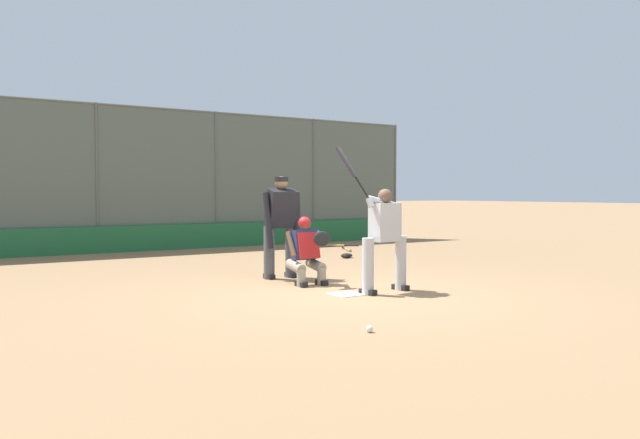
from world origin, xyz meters
TOP-DOWN VIEW (x-y plane):
  - ground_plane at (0.00, 0.00)m, footprint 160.00×160.00m
  - home_plate_marker at (0.00, 0.00)m, footprint 0.43×0.43m
  - backstop_fence at (0.00, -8.42)m, footprint 15.67×0.08m
  - padding_wall at (0.00, -8.32)m, footprint 15.28×0.18m
  - bleachers_beyond at (-0.79, -10.57)m, footprint 10.92×1.95m
  - batter_at_plate at (-0.58, 0.13)m, footprint 1.07×0.61m
  - catcher_behind_plate at (-0.02, -1.14)m, footprint 0.58×0.68m
  - umpire_home at (-0.03, -2.01)m, footprint 0.71×0.45m
  - spare_bat_near_backstop at (-3.92, -5.58)m, footprint 0.38×0.86m
  - spare_bat_by_padding at (-4.38, -6.70)m, footprint 0.73×0.56m
  - fielding_glove_on_dirt at (-2.91, -4.16)m, footprint 0.30×0.22m
  - baseball_loose at (1.20, 2.14)m, footprint 0.07×0.07m

SIDE VIEW (x-z plane):
  - ground_plane at x=0.00m, z-range 0.00..0.00m
  - home_plate_marker at x=0.00m, z-range 0.00..0.01m
  - spare_bat_near_backstop at x=-3.92m, z-range 0.00..0.07m
  - spare_bat_by_padding at x=-4.38m, z-range 0.00..0.07m
  - baseball_loose at x=1.20m, z-range 0.00..0.07m
  - fielding_glove_on_dirt at x=-2.91m, z-range 0.00..0.11m
  - padding_wall at x=0.00m, z-range 0.00..0.65m
  - bleachers_beyond at x=-0.79m, z-range -0.20..0.96m
  - catcher_behind_plate at x=-0.02m, z-range 0.02..1.11m
  - batter_at_plate at x=-0.58m, z-range -0.24..1.92m
  - umpire_home at x=-0.03m, z-range 0.07..1.82m
  - backstop_fence at x=0.00m, z-range 0.09..3.76m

